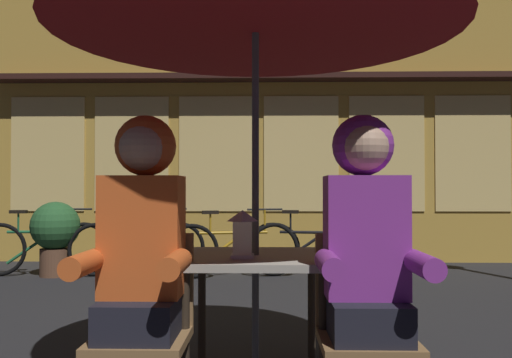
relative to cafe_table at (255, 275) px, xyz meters
name	(u,v)px	position (x,y,z in m)	size (l,w,h in m)	color
cafe_table	(255,275)	(0.00, 0.00, 0.00)	(0.72, 0.72, 0.74)	#B2AD9E
lantern	(243,233)	(-0.06, -0.11, 0.22)	(0.11, 0.11, 0.23)	white
chair_left	(144,322)	(-0.48, -0.37, -0.15)	(0.40, 0.40, 0.87)	olive
chair_right	(364,324)	(0.48, -0.37, -0.15)	(0.40, 0.40, 0.87)	olive
person_left_hooded	(141,242)	(-0.48, -0.43, 0.21)	(0.45, 0.56, 1.40)	black
person_right_hooded	(366,242)	(0.48, -0.43, 0.21)	(0.45, 0.56, 1.40)	black
shopfront_building	(300,59)	(0.56, 5.39, 2.45)	(10.00, 0.93, 6.20)	gold
bicycle_nearest	(42,248)	(-2.74, 3.83, -0.29)	(1.68, 0.23, 0.84)	black
bicycle_second	(137,247)	(-1.56, 3.88, -0.29)	(1.66, 0.38, 0.84)	black
bicycle_third	(233,249)	(-0.35, 3.74, -0.29)	(1.65, 0.40, 0.84)	black
bicycle_fourth	(313,249)	(0.63, 3.80, -0.29)	(1.67, 0.32, 0.84)	black
potted_plant	(55,232)	(-2.57, 3.80, -0.09)	(0.60, 0.60, 0.92)	brown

